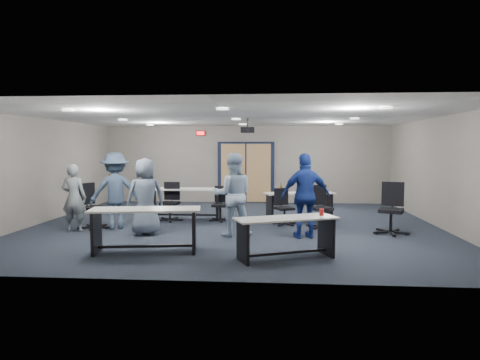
# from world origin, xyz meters

# --- Properties ---
(floor) EXTENTS (10.00, 10.00, 0.00)m
(floor) POSITION_xyz_m (0.00, 0.00, 0.00)
(floor) COLOR black
(floor) RESTS_ON ground
(back_wall) EXTENTS (10.00, 0.04, 2.70)m
(back_wall) POSITION_xyz_m (0.00, 4.50, 1.35)
(back_wall) COLOR slate
(back_wall) RESTS_ON floor
(front_wall) EXTENTS (10.00, 0.04, 2.70)m
(front_wall) POSITION_xyz_m (0.00, -4.50, 1.35)
(front_wall) COLOR slate
(front_wall) RESTS_ON floor
(left_wall) EXTENTS (0.04, 9.00, 2.70)m
(left_wall) POSITION_xyz_m (-5.00, 0.00, 1.35)
(left_wall) COLOR slate
(left_wall) RESTS_ON floor
(right_wall) EXTENTS (0.04, 9.00, 2.70)m
(right_wall) POSITION_xyz_m (5.00, 0.00, 1.35)
(right_wall) COLOR slate
(right_wall) RESTS_ON floor
(ceiling) EXTENTS (10.00, 9.00, 0.04)m
(ceiling) POSITION_xyz_m (0.00, 0.00, 2.70)
(ceiling) COLOR white
(ceiling) RESTS_ON back_wall
(double_door) EXTENTS (2.00, 0.07, 2.20)m
(double_door) POSITION_xyz_m (0.00, 4.46, 1.05)
(double_door) COLOR black
(double_door) RESTS_ON back_wall
(exit_sign) EXTENTS (0.32, 0.07, 0.18)m
(exit_sign) POSITION_xyz_m (-1.60, 4.44, 2.45)
(exit_sign) COLOR black
(exit_sign) RESTS_ON back_wall
(ceiling_projector) EXTENTS (0.35, 0.32, 0.37)m
(ceiling_projector) POSITION_xyz_m (0.30, 0.50, 2.40)
(ceiling_projector) COLOR black
(ceiling_projector) RESTS_ON ceiling
(ceiling_can_lights) EXTENTS (6.24, 5.74, 0.02)m
(ceiling_can_lights) POSITION_xyz_m (0.00, 0.25, 2.67)
(ceiling_can_lights) COLOR white
(ceiling_can_lights) RESTS_ON ceiling
(table_front_left) EXTENTS (2.10, 0.97, 0.82)m
(table_front_left) POSITION_xyz_m (-1.40, -2.86, 0.56)
(table_front_left) COLOR beige
(table_front_left) RESTS_ON floor
(table_front_right) EXTENTS (1.89, 1.25, 0.85)m
(table_front_right) POSITION_xyz_m (1.20, -3.11, 0.50)
(table_front_right) COLOR beige
(table_front_right) RESTS_ON floor
(table_back_left) EXTENTS (2.06, 0.70, 0.84)m
(table_back_left) POSITION_xyz_m (-1.44, 0.87, 0.57)
(table_back_left) COLOR beige
(table_back_left) RESTS_ON floor
(table_back_right) EXTENTS (1.94, 1.10, 1.02)m
(table_back_right) POSITION_xyz_m (1.65, 0.88, 0.52)
(table_back_right) COLOR beige
(table_back_right) RESTS_ON floor
(chair_back_a) EXTENTS (0.68, 0.68, 1.03)m
(chair_back_a) POSITION_xyz_m (-1.77, 0.52, 0.51)
(chair_back_a) COLOR black
(chair_back_a) RESTS_ON floor
(chair_back_b) EXTENTS (0.62, 0.62, 0.92)m
(chair_back_b) POSITION_xyz_m (-0.43, 0.61, 0.46)
(chair_back_b) COLOR black
(chair_back_b) RESTS_ON floor
(chair_back_c) EXTENTS (0.77, 0.77, 0.92)m
(chair_back_c) POSITION_xyz_m (1.25, 0.16, 0.46)
(chair_back_c) COLOR black
(chair_back_c) RESTS_ON floor
(chair_back_d) EXTENTS (0.82, 0.82, 1.03)m
(chair_back_d) POSITION_xyz_m (2.13, -0.15, 0.52)
(chair_back_d) COLOR black
(chair_back_d) RESTS_ON floor
(chair_loose_left) EXTENTS (0.92, 0.92, 1.09)m
(chair_loose_left) POSITION_xyz_m (-3.33, -0.69, 0.55)
(chair_loose_left) COLOR black
(chair_loose_left) RESTS_ON floor
(chair_loose_right) EXTENTS (0.95, 0.95, 1.16)m
(chair_loose_right) POSITION_xyz_m (3.61, -0.79, 0.58)
(chair_loose_right) COLOR black
(chair_loose_right) RESTS_ON floor
(person_gray) EXTENTS (0.58, 0.39, 1.58)m
(person_gray) POSITION_xyz_m (-3.64, -1.05, 0.79)
(person_gray) COLOR gray
(person_gray) RESTS_ON floor
(person_plaid) EXTENTS (0.99, 0.86, 1.72)m
(person_plaid) POSITION_xyz_m (-1.88, -1.27, 0.86)
(person_plaid) COLOR slate
(person_plaid) RESTS_ON floor
(person_lightblue) EXTENTS (0.98, 0.82, 1.83)m
(person_lightblue) POSITION_xyz_m (0.08, -1.25, 0.92)
(person_lightblue) COLOR #AAC4E1
(person_lightblue) RESTS_ON floor
(person_navy) EXTENTS (1.14, 0.67, 1.83)m
(person_navy) POSITION_xyz_m (1.66, -1.34, 0.92)
(person_navy) COLOR navy
(person_navy) RESTS_ON floor
(person_back) EXTENTS (1.35, 1.08, 1.83)m
(person_back) POSITION_xyz_m (-2.82, -0.62, 0.92)
(person_back) COLOR #374A63
(person_back) RESTS_ON floor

